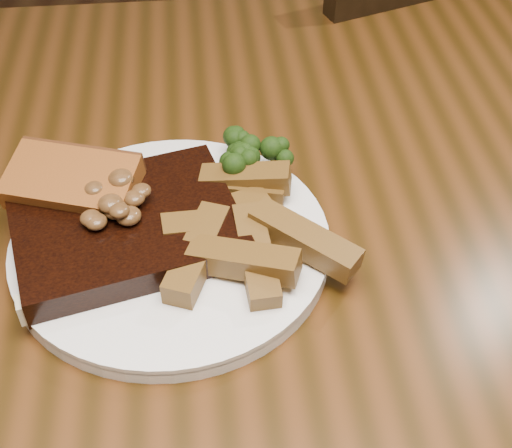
{
  "coord_description": "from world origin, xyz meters",
  "views": [
    {
      "loc": [
        -0.05,
        -0.44,
        1.19
      ],
      "look_at": [
        -0.01,
        -0.02,
        0.78
      ],
      "focal_mm": 50.0,
      "sensor_mm": 36.0,
      "label": 1
    }
  ],
  "objects": [
    {
      "name": "plate",
      "position": [
        -0.08,
        -0.01,
        0.76
      ],
      "size": [
        0.28,
        0.28,
        0.01
      ],
      "primitive_type": "cylinder",
      "rotation": [
        0.0,
        0.0,
        0.02
      ],
      "color": "white",
      "rests_on": "dining_table"
    },
    {
      "name": "mushroom_pile",
      "position": [
        -0.12,
        -0.0,
        0.8
      ],
      "size": [
        0.06,
        0.06,
        0.03
      ],
      "primitive_type": null,
      "color": "brown",
      "rests_on": "steak"
    },
    {
      "name": "broccoli_cluster",
      "position": [
        -0.01,
        0.07,
        0.78
      ],
      "size": [
        0.06,
        0.06,
        0.04
      ],
      "primitive_type": null,
      "color": "#1C330B",
      "rests_on": "plate"
    },
    {
      "name": "dining_table",
      "position": [
        0.0,
        0.0,
        0.66
      ],
      "size": [
        1.6,
        0.9,
        0.75
      ],
      "color": "#45250D",
      "rests_on": "ground"
    },
    {
      "name": "garlic_bread",
      "position": [
        -0.16,
        0.04,
        0.77
      ],
      "size": [
        0.12,
        0.09,
        0.02
      ],
      "primitive_type": "cube",
      "rotation": [
        0.0,
        0.0,
        -0.32
      ],
      "color": "#9B4E1C",
      "rests_on": "plate"
    },
    {
      "name": "potato_wedges",
      "position": [
        -0.02,
        -0.01,
        0.77
      ],
      "size": [
        0.12,
        0.12,
        0.02
      ],
      "primitive_type": null,
      "color": "brown",
      "rests_on": "plate"
    },
    {
      "name": "steak",
      "position": [
        -0.12,
        -0.01,
        0.78
      ],
      "size": [
        0.21,
        0.18,
        0.03
      ],
      "primitive_type": "cube",
      "rotation": [
        0.0,
        0.0,
        0.24
      ],
      "color": "black",
      "rests_on": "plate"
    },
    {
      "name": "steak_bone",
      "position": [
        -0.12,
        -0.07,
        0.77
      ],
      "size": [
        0.16,
        0.05,
        0.02
      ],
      "primitive_type": "cube",
      "rotation": [
        0.0,
        0.0,
        0.24
      ],
      "color": "beige",
      "rests_on": "plate"
    },
    {
      "name": "chair_far",
      "position": [
        0.27,
        0.55,
        0.46
      ],
      "size": [
        0.51,
        0.51,
        0.84
      ],
      "rotation": [
        0.0,
        0.0,
        3.48
      ],
      "color": "black",
      "rests_on": "ground"
    }
  ]
}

